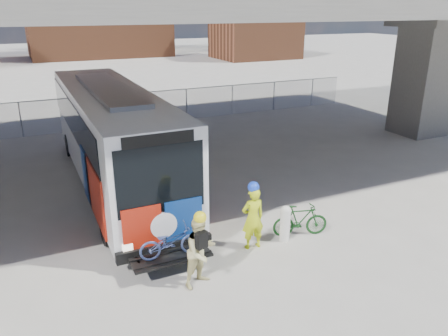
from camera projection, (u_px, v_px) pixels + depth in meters
ground at (201, 211)px, 14.33m from camera, size 160.00×160.00×0.00m
bus at (111, 130)px, 15.88m from camera, size 2.67×12.90×3.69m
overpass at (155, 0)px, 15.47m from camera, size 40.00×16.00×7.95m
chainlink_fence at (118, 101)px, 24.04m from camera, size 30.00×0.06×30.00m
brick_buildings at (62, 15)px, 53.94m from camera, size 54.00×22.00×12.00m
bollard at (285, 222)px, 12.35m from camera, size 0.28×0.28×1.08m
cyclist_hivis at (253, 217)px, 11.86m from camera, size 0.67×0.45×1.97m
cyclist_tan at (201, 251)px, 10.28m from camera, size 1.03×0.92×1.92m
bike_parked at (300, 220)px, 12.65m from camera, size 1.69×0.89×0.98m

